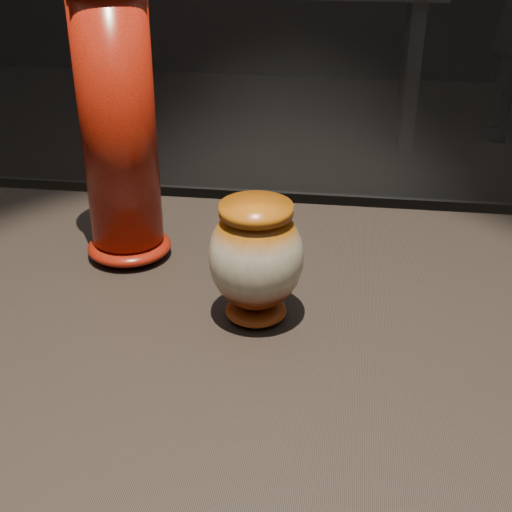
{
  "coord_description": "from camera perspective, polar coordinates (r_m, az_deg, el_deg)",
  "views": [
    {
      "loc": [
        0.08,
        -0.82,
        1.44
      ],
      "look_at": [
        -0.03,
        0.0,
        1.0
      ],
      "focal_mm": 50.0,
      "sensor_mm": 36.0,
      "label": 1
    }
  ],
  "objects": [
    {
      "name": "main_vase",
      "position": [
        0.94,
        0.0,
        -0.16
      ],
      "size": [
        0.16,
        0.16,
        0.17
      ],
      "rotation": [
        0.0,
        0.0,
        0.33
      ],
      "color": "maroon",
      "rests_on": "display_plinth"
    },
    {
      "name": "back_shelf",
      "position": [
        4.46,
        1.06,
        17.67
      ],
      "size": [
        2.0,
        0.6,
        0.9
      ],
      "color": "black",
      "rests_on": "ground"
    },
    {
      "name": "tall_vase",
      "position": [
        1.09,
        -10.9,
        9.58
      ],
      "size": [
        0.17,
        0.17,
        0.42
      ],
      "rotation": [
        0.0,
        0.0,
        0.34
      ],
      "color": "#B21F0B",
      "rests_on": "display_plinth"
    },
    {
      "name": "display_plinth",
      "position": [
        1.16,
        1.46,
        -16.38
      ],
      "size": [
        2.0,
        0.8,
        0.9
      ],
      "color": "black",
      "rests_on": "ground"
    }
  ]
}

